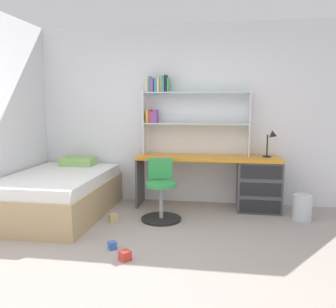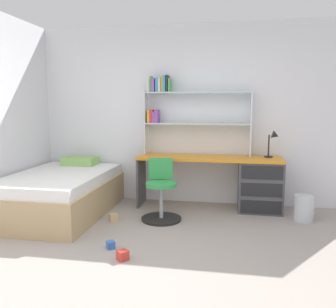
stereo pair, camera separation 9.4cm
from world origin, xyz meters
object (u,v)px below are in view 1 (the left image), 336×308
(desk_lamp, at_px, (272,139))
(toy_block_red_1, at_px, (125,256))
(toy_block_blue_2, at_px, (112,245))
(desk, at_px, (246,181))
(waste_bin, at_px, (302,207))
(bed_platform, at_px, (59,194))
(bookshelf_hutch, at_px, (179,106))
(swivel_chair, at_px, (161,196))
(toy_block_natural_0, at_px, (113,218))

(desk_lamp, relative_size, toy_block_red_1, 4.02)
(desk_lamp, bearing_deg, toy_block_blue_2, -136.30)
(desk, relative_size, waste_bin, 6.15)
(bed_platform, relative_size, waste_bin, 5.62)
(desk, relative_size, toy_block_red_1, 21.35)
(desk, height_order, toy_block_red_1, desk)
(bookshelf_hutch, relative_size, toy_block_blue_2, 19.51)
(desk_lamp, distance_m, bed_platform, 3.03)
(swivel_chair, relative_size, toy_block_natural_0, 7.72)
(bed_platform, xyz_separation_m, toy_block_blue_2, (1.07, -0.99, -0.25))
(bookshelf_hutch, xyz_separation_m, bed_platform, (-1.54, -0.80, -1.18))
(desk, bearing_deg, toy_block_red_1, -123.30)
(desk, height_order, bookshelf_hutch, bookshelf_hutch)
(desk_lamp, distance_m, toy_block_natural_0, 2.42)
(desk_lamp, bearing_deg, bookshelf_hutch, 176.28)
(bed_platform, xyz_separation_m, waste_bin, (3.22, 0.29, -0.12))
(waste_bin, relative_size, toy_block_red_1, 3.47)
(bed_platform, bearing_deg, bookshelf_hutch, 27.45)
(bed_platform, xyz_separation_m, toy_block_red_1, (1.28, -1.23, -0.24))
(desk, bearing_deg, toy_block_blue_2, -131.19)
(desk, xyz_separation_m, bed_platform, (-2.51, -0.65, -0.13))
(bed_platform, bearing_deg, toy_block_blue_2, -42.86)
(bookshelf_hutch, xyz_separation_m, toy_block_blue_2, (-0.47, -1.79, -1.43))
(desk, height_order, bed_platform, desk)
(toy_block_red_1, bearing_deg, waste_bin, 38.15)
(desk_lamp, xyz_separation_m, waste_bin, (0.36, -0.42, -0.84))
(toy_block_red_1, bearing_deg, bookshelf_hutch, 82.58)
(toy_block_natural_0, height_order, toy_block_blue_2, toy_block_natural_0)
(bookshelf_hutch, distance_m, toy_block_blue_2, 2.34)
(swivel_chair, distance_m, toy_block_blue_2, 1.11)
(toy_block_natural_0, distance_m, toy_block_red_1, 1.15)
(bookshelf_hutch, distance_m, toy_block_natural_0, 1.86)
(bed_platform, distance_m, toy_block_natural_0, 0.87)
(swivel_chair, distance_m, waste_bin, 1.84)
(waste_bin, xyz_separation_m, toy_block_red_1, (-1.94, -1.52, -0.12))
(swivel_chair, relative_size, bed_platform, 0.42)
(toy_block_natural_0, relative_size, toy_block_blue_2, 1.28)
(desk, xyz_separation_m, swivel_chair, (-1.11, -0.63, -0.10))
(waste_bin, relative_size, toy_block_blue_2, 4.17)
(toy_block_natural_0, relative_size, toy_block_red_1, 1.07)
(toy_block_red_1, bearing_deg, desk, 56.70)
(desk, bearing_deg, bed_platform, -165.42)
(desk_lamp, relative_size, toy_block_blue_2, 4.82)
(swivel_chair, bearing_deg, toy_block_red_1, -95.71)
(bookshelf_hutch, relative_size, toy_block_natural_0, 15.22)
(desk, xyz_separation_m, waste_bin, (0.70, -0.36, -0.25))
(bed_platform, height_order, toy_block_blue_2, bed_platform)
(bed_platform, bearing_deg, waste_bin, 5.22)
(desk_lamp, height_order, swivel_chair, desk_lamp)
(desk_lamp, distance_m, toy_block_blue_2, 2.65)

